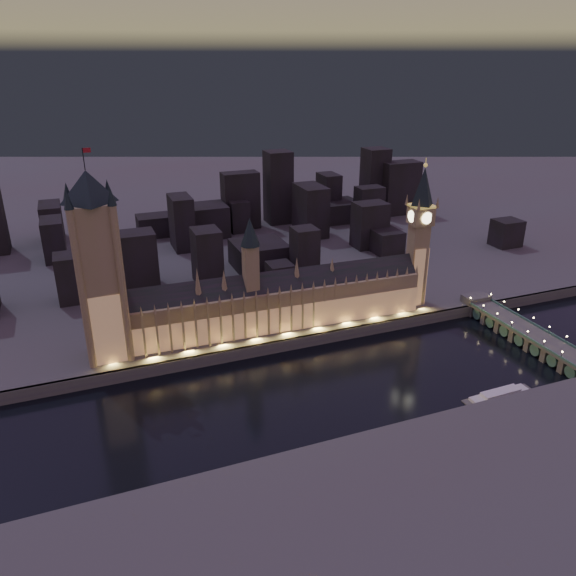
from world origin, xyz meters
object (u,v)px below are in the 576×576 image
object	(u,v)px
palace_of_westminster	(279,301)
victoria_tower	(98,260)
westminster_bridge	(521,332)
river_boat	(500,395)
elizabeth_tower	(420,225)

from	to	relation	value
palace_of_westminster	victoria_tower	size ratio (longest dim) A/B	1.60
westminster_bridge	river_boat	xyz separation A→B (m)	(-60.00, -50.38, -4.43)
palace_of_westminster	elizabeth_tower	size ratio (longest dim) A/B	1.89
palace_of_westminster	victoria_tower	bearing A→B (deg)	179.91
victoria_tower	river_boat	xyz separation A→B (m)	(201.88, -115.75, -69.08)
palace_of_westminster	westminster_bridge	xyz separation A→B (m)	(150.81, -65.19, -20.38)
river_boat	victoria_tower	bearing A→B (deg)	150.17
palace_of_westminster	elizabeth_tower	world-z (taller)	elizabeth_tower
palace_of_westminster	elizabeth_tower	distance (m)	114.61
westminster_bridge	river_boat	world-z (taller)	westminster_bridge
palace_of_westminster	victoria_tower	world-z (taller)	victoria_tower
westminster_bridge	victoria_tower	bearing A→B (deg)	165.98
westminster_bridge	elizabeth_tower	bearing A→B (deg)	123.87
palace_of_westminster	westminster_bridge	bearing A→B (deg)	-23.38
palace_of_westminster	westminster_bridge	world-z (taller)	palace_of_westminster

